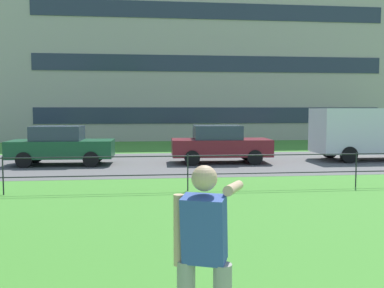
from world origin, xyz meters
TOP-DOWN VIEW (x-y plane):
  - street_strip at (0.00, 18.10)m, footprint 80.00×7.87m
  - park_fence at (0.00, 11.99)m, footprint 38.19×0.04m
  - person_thrower at (-0.68, 4.11)m, footprint 0.71×0.72m
  - car_dark_green_center at (-4.41, 18.00)m, footprint 4.04×1.89m
  - car_maroon_left at (1.95, 17.90)m, footprint 4.06×1.93m
  - panel_van_far_right at (8.70, 18.15)m, footprint 5.02×2.13m
  - apartment_building_background at (3.67, 36.61)m, footprint 28.96×13.16m

SIDE VIEW (x-z plane):
  - street_strip at x=0.00m, z-range 0.00..0.01m
  - park_fence at x=0.00m, z-range 0.17..1.17m
  - car_dark_green_center at x=-4.41m, z-range 0.01..1.55m
  - car_maroon_left at x=1.95m, z-range 0.01..1.55m
  - person_thrower at x=-0.68m, z-range 0.07..1.80m
  - panel_van_far_right at x=8.70m, z-range 0.15..2.39m
  - apartment_building_background at x=3.67m, z-range 0.01..14.58m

